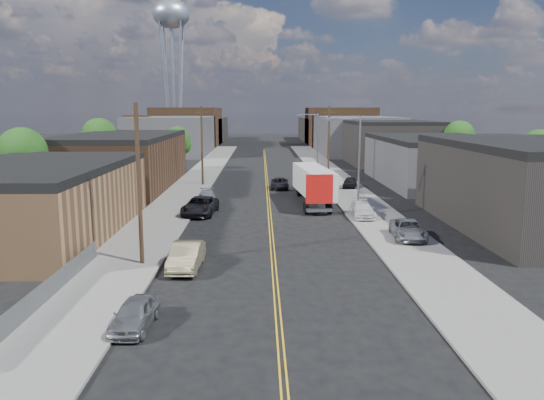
{
  "coord_description": "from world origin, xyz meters",
  "views": [
    {
      "loc": [
        -0.79,
        -22.01,
        9.61
      ],
      "look_at": [
        0.08,
        19.35,
        2.5
      ],
      "focal_mm": 35.0,
      "sensor_mm": 36.0,
      "label": 1
    }
  ],
  "objects_px": {
    "car_left_d": "(207,197)",
    "car_right_lot_b": "(362,210)",
    "water_tower": "(171,20)",
    "car_ahead_truck": "(280,184)",
    "car_right_lot_a": "(408,229)",
    "semi_truck": "(312,182)",
    "car_right_lot_c": "(350,182)",
    "car_left_a": "(135,314)",
    "car_left_c": "(200,206)",
    "car_left_b": "(186,256)"
  },
  "relations": [
    {
      "from": "semi_truck",
      "to": "car_left_b",
      "type": "relative_size",
      "value": 3.04
    },
    {
      "from": "semi_truck",
      "to": "car_right_lot_a",
      "type": "height_order",
      "value": "semi_truck"
    },
    {
      "from": "water_tower",
      "to": "car_right_lot_b",
      "type": "height_order",
      "value": "water_tower"
    },
    {
      "from": "water_tower",
      "to": "semi_truck",
      "type": "relative_size",
      "value": 2.5
    },
    {
      "from": "car_left_d",
      "to": "car_right_lot_a",
      "type": "relative_size",
      "value": 0.9
    },
    {
      "from": "semi_truck",
      "to": "car_right_lot_b",
      "type": "bearing_deg",
      "value": -71.39
    },
    {
      "from": "semi_truck",
      "to": "car_ahead_truck",
      "type": "xyz_separation_m",
      "value": [
        -3.0,
        9.59,
        -1.52
      ]
    },
    {
      "from": "car_right_lot_b",
      "to": "car_right_lot_c",
      "type": "distance_m",
      "value": 18.15
    },
    {
      "from": "car_left_b",
      "to": "car_right_lot_a",
      "type": "height_order",
      "value": "car_left_b"
    },
    {
      "from": "water_tower",
      "to": "car_left_b",
      "type": "distance_m",
      "value": 106.46
    },
    {
      "from": "semi_truck",
      "to": "car_left_d",
      "type": "xyz_separation_m",
      "value": [
        -10.9,
        -0.01,
        -1.52
      ]
    },
    {
      "from": "car_left_a",
      "to": "car_ahead_truck",
      "type": "height_order",
      "value": "car_left_a"
    },
    {
      "from": "car_left_c",
      "to": "car_right_lot_c",
      "type": "distance_m",
      "value": 23.02
    },
    {
      "from": "car_left_d",
      "to": "car_right_lot_a",
      "type": "bearing_deg",
      "value": -50.3
    },
    {
      "from": "car_left_b",
      "to": "car_left_c",
      "type": "relative_size",
      "value": 0.82
    },
    {
      "from": "semi_truck",
      "to": "car_left_a",
      "type": "height_order",
      "value": "semi_truck"
    },
    {
      "from": "car_left_d",
      "to": "car_ahead_truck",
      "type": "distance_m",
      "value": 12.43
    },
    {
      "from": "water_tower",
      "to": "car_ahead_truck",
      "type": "height_order",
      "value": "water_tower"
    },
    {
      "from": "semi_truck",
      "to": "car_ahead_truck",
      "type": "bearing_deg",
      "value": 102.24
    },
    {
      "from": "car_left_d",
      "to": "car_right_lot_b",
      "type": "xyz_separation_m",
      "value": [
        14.6,
        -8.4,
        0.16
      ]
    },
    {
      "from": "car_left_d",
      "to": "water_tower",
      "type": "bearing_deg",
      "value": 95.9
    },
    {
      "from": "semi_truck",
      "to": "car_left_c",
      "type": "distance_m",
      "value": 12.72
    },
    {
      "from": "semi_truck",
      "to": "car_left_b",
      "type": "xyz_separation_m",
      "value": [
        -9.84,
        -23.24,
        -1.37
      ]
    },
    {
      "from": "semi_truck",
      "to": "car_ahead_truck",
      "type": "distance_m",
      "value": 10.16
    },
    {
      "from": "car_ahead_truck",
      "to": "semi_truck",
      "type": "bearing_deg",
      "value": -71.11
    },
    {
      "from": "car_ahead_truck",
      "to": "car_right_lot_b",
      "type": "bearing_deg",
      "value": -68.07
    },
    {
      "from": "car_right_lot_c",
      "to": "car_right_lot_b",
      "type": "bearing_deg",
      "value": -80.73
    },
    {
      "from": "car_left_a",
      "to": "water_tower",
      "type": "bearing_deg",
      "value": 101.92
    },
    {
      "from": "water_tower",
      "to": "car_left_d",
      "type": "height_order",
      "value": "water_tower"
    },
    {
      "from": "water_tower",
      "to": "semi_truck",
      "type": "bearing_deg",
      "value": -71.14
    },
    {
      "from": "car_left_a",
      "to": "car_left_c",
      "type": "bearing_deg",
      "value": 93.83
    },
    {
      "from": "car_left_c",
      "to": "car_right_lot_c",
      "type": "relative_size",
      "value": 1.59
    },
    {
      "from": "car_left_c",
      "to": "car_right_lot_c",
      "type": "xyz_separation_m",
      "value": [
        16.51,
        16.05,
        -0.04
      ]
    },
    {
      "from": "car_right_lot_a",
      "to": "car_left_a",
      "type": "bearing_deg",
      "value": -131.02
    },
    {
      "from": "car_right_lot_a",
      "to": "car_ahead_truck",
      "type": "bearing_deg",
      "value": 113.76
    },
    {
      "from": "car_right_lot_b",
      "to": "car_right_lot_a",
      "type": "bearing_deg",
      "value": -75.66
    },
    {
      "from": "car_right_lot_b",
      "to": "car_ahead_truck",
      "type": "height_order",
      "value": "car_right_lot_b"
    },
    {
      "from": "car_right_lot_c",
      "to": "car_left_a",
      "type": "bearing_deg",
      "value": -96.29
    },
    {
      "from": "car_left_a",
      "to": "car_left_b",
      "type": "xyz_separation_m",
      "value": [
        1.06,
        8.84,
        0.14
      ]
    },
    {
      "from": "water_tower",
      "to": "car_left_c",
      "type": "xyz_separation_m",
      "value": [
        15.6,
        -84.0,
        -29.83
      ]
    },
    {
      "from": "car_left_c",
      "to": "car_left_a",
      "type": "bearing_deg",
      "value": -84.95
    },
    {
      "from": "car_left_a",
      "to": "car_left_b",
      "type": "bearing_deg",
      "value": 86.96
    },
    {
      "from": "car_left_d",
      "to": "car_left_b",
      "type": "bearing_deg",
      "value": -92.84
    },
    {
      "from": "car_right_lot_a",
      "to": "car_right_lot_b",
      "type": "distance_m",
      "value": 8.22
    },
    {
      "from": "car_right_lot_a",
      "to": "semi_truck",
      "type": "bearing_deg",
      "value": 114.29
    },
    {
      "from": "car_left_d",
      "to": "car_right_lot_b",
      "type": "height_order",
      "value": "car_right_lot_b"
    },
    {
      "from": "car_left_b",
      "to": "water_tower",
      "type": "bearing_deg",
      "value": 101.49
    },
    {
      "from": "water_tower",
      "to": "car_left_b",
      "type": "xyz_separation_m",
      "value": [
        16.66,
        -100.82,
        -29.85
      ]
    },
    {
      "from": "car_right_lot_a",
      "to": "car_right_lot_b",
      "type": "bearing_deg",
      "value": 108.79
    },
    {
      "from": "water_tower",
      "to": "car_left_c",
      "type": "distance_m",
      "value": 90.49
    }
  ]
}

